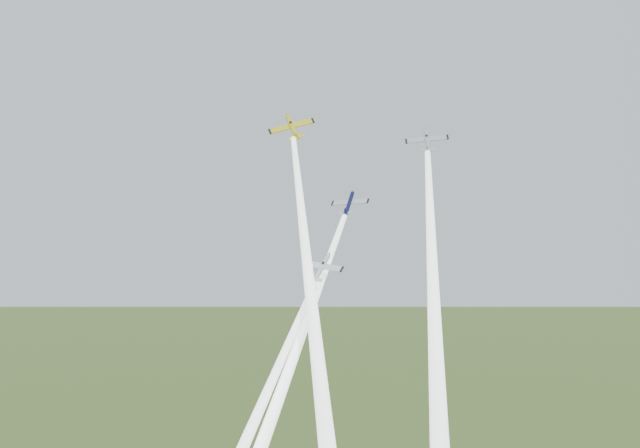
% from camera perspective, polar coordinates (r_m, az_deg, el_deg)
% --- Properties ---
extents(plane_yellow, '(11.38, 8.93, 8.88)m').
position_cam_1_polar(plane_yellow, '(145.07, -1.99, 6.90)').
color(plane_yellow, gold).
extents(smoke_trail_yellow, '(21.78, 49.25, 52.25)m').
position_cam_1_polar(smoke_trail_yellow, '(116.76, -0.70, -4.79)').
color(smoke_trail_yellow, white).
extents(plane_navy, '(7.46, 6.56, 5.94)m').
position_cam_1_polar(plane_navy, '(140.11, 2.09, 1.48)').
color(plane_navy, '#0D1039').
extents(smoke_trail_navy, '(9.55, 50.42, 50.71)m').
position_cam_1_polar(smoke_trail_navy, '(117.33, -2.56, -11.21)').
color(smoke_trail_navy, white).
extents(plane_silver_right, '(8.38, 6.83, 6.49)m').
position_cam_1_polar(plane_silver_right, '(134.98, 7.62, 5.93)').
color(plane_silver_right, '#ACB2BB').
extents(smoke_trail_silver_right, '(9.16, 43.72, 43.97)m').
position_cam_1_polar(smoke_trail_silver_right, '(111.02, 8.06, -4.73)').
color(smoke_trail_silver_right, white).
extents(plane_silver_low, '(8.42, 6.87, 6.42)m').
position_cam_1_polar(plane_silver_low, '(125.92, 0.12, -3.14)').
color(plane_silver_low, silver).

